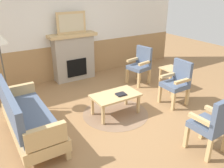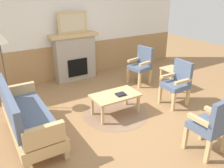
% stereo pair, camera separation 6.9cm
% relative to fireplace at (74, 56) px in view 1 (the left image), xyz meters
% --- Properties ---
extents(ground_plane, '(14.00, 14.00, 0.00)m').
position_rel_fireplace_xyz_m(ground_plane, '(0.00, -2.35, -0.65)').
color(ground_plane, '#997047').
extents(wall_back, '(7.20, 0.14, 2.70)m').
position_rel_fireplace_xyz_m(wall_back, '(0.00, 0.25, 0.66)').
color(wall_back, white).
rests_on(wall_back, ground_plane).
extents(fireplace, '(1.30, 0.44, 1.28)m').
position_rel_fireplace_xyz_m(fireplace, '(0.00, 0.00, 0.00)').
color(fireplace, '#A39989').
rests_on(fireplace, ground_plane).
extents(framed_picture, '(0.80, 0.04, 0.56)m').
position_rel_fireplace_xyz_m(framed_picture, '(0.00, 0.00, 0.91)').
color(framed_picture, tan).
rests_on(framed_picture, fireplace).
extents(couch, '(0.70, 1.80, 0.98)m').
position_rel_fireplace_xyz_m(couch, '(-1.80, -2.20, -0.26)').
color(couch, tan).
rests_on(couch, ground_plane).
extents(coffee_table, '(0.96, 0.56, 0.44)m').
position_rel_fireplace_xyz_m(coffee_table, '(-0.09, -2.27, -0.27)').
color(coffee_table, tan).
rests_on(coffee_table, ground_plane).
extents(round_rug, '(1.36, 1.36, 0.01)m').
position_rel_fireplace_xyz_m(round_rug, '(-0.09, -2.27, -0.65)').
color(round_rug, '#896B51').
rests_on(round_rug, ground_plane).
extents(book_on_table, '(0.20, 0.17, 0.03)m').
position_rel_fireplace_xyz_m(book_on_table, '(-0.01, -2.34, -0.20)').
color(book_on_table, black).
rests_on(book_on_table, coffee_table).
extents(armchair_near_fireplace, '(0.56, 0.56, 0.98)m').
position_rel_fireplace_xyz_m(armchair_near_fireplace, '(1.39, -1.20, -0.11)').
color(armchair_near_fireplace, tan).
rests_on(armchair_near_fireplace, ground_plane).
extents(armchair_by_window_left, '(0.48, 0.48, 0.98)m').
position_rel_fireplace_xyz_m(armchair_by_window_left, '(1.32, -2.58, -0.11)').
color(armchair_by_window_left, tan).
rests_on(armchair_by_window_left, ground_plane).
extents(armchair_front_left, '(0.50, 0.50, 0.98)m').
position_rel_fireplace_xyz_m(armchair_front_left, '(0.53, -4.07, -0.11)').
color(armchair_front_left, tan).
rests_on(armchair_front_left, ground_plane).
extents(side_table, '(0.44, 0.44, 0.55)m').
position_rel_fireplace_xyz_m(side_table, '(1.80, -1.91, -0.22)').
color(side_table, tan).
rests_on(side_table, ground_plane).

